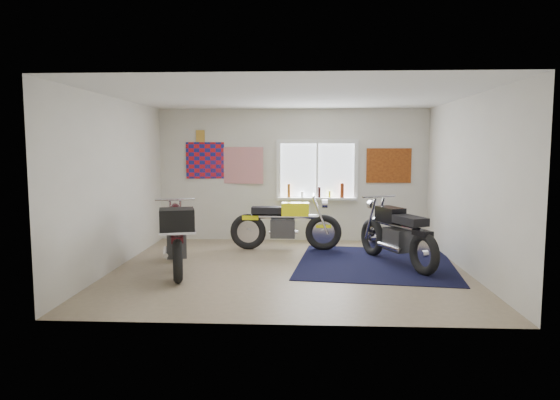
{
  "coord_description": "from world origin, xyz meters",
  "views": [
    {
      "loc": [
        0.24,
        -7.74,
        1.92
      ],
      "look_at": [
        -0.16,
        0.4,
        1.06
      ],
      "focal_mm": 32.0,
      "sensor_mm": 36.0,
      "label": 1
    }
  ],
  "objects_px": {
    "yellow_triumph": "(285,225)",
    "black_chrome_bike": "(396,236)",
    "navy_rug": "(375,263)",
    "maroon_tourer": "(176,237)"
  },
  "relations": [
    {
      "from": "navy_rug",
      "to": "yellow_triumph",
      "type": "distance_m",
      "value": 1.93
    },
    {
      "from": "black_chrome_bike",
      "to": "maroon_tourer",
      "type": "height_order",
      "value": "black_chrome_bike"
    },
    {
      "from": "yellow_triumph",
      "to": "maroon_tourer",
      "type": "bearing_deg",
      "value": -129.97
    },
    {
      "from": "navy_rug",
      "to": "maroon_tourer",
      "type": "xyz_separation_m",
      "value": [
        -3.13,
        -0.77,
        0.56
      ]
    },
    {
      "from": "navy_rug",
      "to": "black_chrome_bike",
      "type": "xyz_separation_m",
      "value": [
        0.33,
        -0.05,
        0.48
      ]
    },
    {
      "from": "navy_rug",
      "to": "yellow_triumph",
      "type": "bearing_deg",
      "value": 145.21
    },
    {
      "from": "yellow_triumph",
      "to": "black_chrome_bike",
      "type": "bearing_deg",
      "value": -30.0
    },
    {
      "from": "yellow_triumph",
      "to": "maroon_tourer",
      "type": "xyz_separation_m",
      "value": [
        -1.59,
        -1.84,
        0.1
      ]
    },
    {
      "from": "yellow_triumph",
      "to": "navy_rug",
      "type": "bearing_deg",
      "value": -33.96
    },
    {
      "from": "navy_rug",
      "to": "maroon_tourer",
      "type": "relative_size",
      "value": 1.22
    }
  ]
}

